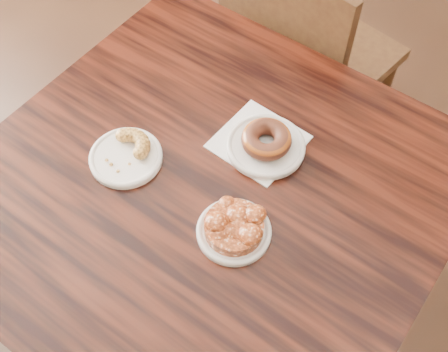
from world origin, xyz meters
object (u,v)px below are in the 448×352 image
Objects in this scene: chair_far at (314,55)px; cruller_fragment at (124,152)px; glazed_donut at (266,139)px; cafe_table at (210,261)px; apple_fritter at (234,225)px.

chair_far is 0.88m from cruller_fragment.
cruller_fragment is at bearing -137.18° from glazed_donut.
apple_fritter reaches higher than cafe_table.
cruller_fragment is at bearing 179.70° from apple_fritter.
apple_fritter is at bearing -27.69° from cafe_table.
glazed_donut reaches higher than cafe_table.
glazed_donut is 0.99× the size of cruller_fragment.
cafe_table is at bearing 108.59° from chair_far.
glazed_donut reaches higher than apple_fritter.
cafe_table is at bearing -105.71° from glazed_donut.
cafe_table is at bearing 16.77° from cruller_fragment.
cruller_fragment is at bearing -164.70° from cafe_table.
glazed_donut reaches higher than cruller_fragment.
apple_fritter is (0.07, -0.21, -0.00)m from glazed_donut.
chair_far reaches higher than apple_fritter.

